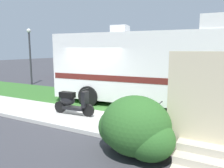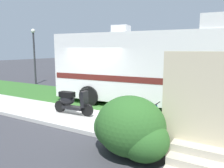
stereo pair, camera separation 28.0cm
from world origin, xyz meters
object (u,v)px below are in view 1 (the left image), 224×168
object	(u,v)px
bicycle	(144,119)
pickup_truck_near	(118,71)
bottle_green	(192,133)
scooter	(72,102)
street_lamp_post	(30,51)
pickup_truck_far	(87,66)
motorhome_rv	(148,67)

from	to	relation	value
bicycle	pickup_truck_near	world-z (taller)	pickup_truck_near
bottle_green	bicycle	bearing A→B (deg)	-169.25
scooter	bicycle	xyz separation A→B (m)	(2.86, -0.37, -0.09)
pickup_truck_near	street_lamp_post	distance (m)	6.18
bottle_green	street_lamp_post	world-z (taller)	street_lamp_post
bicycle	pickup_truck_far	bearing A→B (deg)	131.14
pickup_truck_far	bottle_green	bearing A→B (deg)	-44.58
bicycle	motorhome_rv	bearing A→B (deg)	107.82
bicycle	pickup_truck_near	xyz separation A→B (m)	(-4.64, 7.65, 0.50)
motorhome_rv	pickup_truck_near	xyz separation A→B (m)	(-3.61, 4.41, -0.72)
pickup_truck_far	street_lamp_post	distance (m)	5.75
bicycle	street_lamp_post	world-z (taller)	street_lamp_post
street_lamp_post	bottle_green	bearing A→B (deg)	-22.98
bicycle	pickup_truck_far	xyz separation A→B (m)	(-9.24, 10.58, 0.50)
motorhome_rv	bottle_green	world-z (taller)	motorhome_rv
scooter	bottle_green	world-z (taller)	scooter
scooter	pickup_truck_far	size ratio (longest dim) A/B	0.31
street_lamp_post	motorhome_rv	bearing A→B (deg)	-11.33
motorhome_rv	bottle_green	bearing A→B (deg)	-52.59
pickup_truck_far	bottle_green	world-z (taller)	pickup_truck_far
pickup_truck_far	street_lamp_post	size ratio (longest dim) A/B	1.36
motorhome_rv	street_lamp_post	world-z (taller)	street_lamp_post
motorhome_rv	pickup_truck_near	distance (m)	5.74
bicycle	street_lamp_post	size ratio (longest dim) A/B	0.44
bicycle	street_lamp_post	distance (m)	11.43
bottle_green	pickup_truck_near	bearing A→B (deg)	128.52
motorhome_rv	street_lamp_post	size ratio (longest dim) A/B	2.09
motorhome_rv	bottle_green	xyz separation A→B (m)	(2.29, -3.00, -1.48)
pickup_truck_near	street_lamp_post	world-z (taller)	street_lamp_post
pickup_truck_near	pickup_truck_far	size ratio (longest dim) A/B	1.08
pickup_truck_near	bottle_green	distance (m)	9.50
pickup_truck_far	street_lamp_post	bearing A→B (deg)	-98.77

